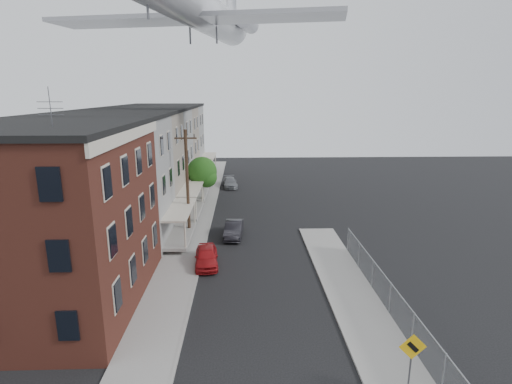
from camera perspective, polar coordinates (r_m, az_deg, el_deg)
The scene contains 19 objects.
ground at distance 18.71m, azimuth 1.63°, elevation -25.35°, with size 120.00×120.00×0.00m, color black.
sidewalk_left at distance 40.47m, azimuth -8.24°, elevation -3.11°, with size 3.00×62.00×0.12m, color gray.
sidewalk_right at distance 24.47m, azimuth 14.19°, elevation -15.31°, with size 3.00×26.00×0.12m, color gray.
curb_left at distance 40.33m, azimuth -6.19°, elevation -3.09°, with size 0.15×62.00×0.14m, color gray.
curb_right at distance 24.12m, azimuth 10.75°, elevation -15.54°, with size 0.15×26.00×0.14m, color gray.
corner_building at distance 25.03m, azimuth -28.00°, elevation -3.22°, with size 10.31×12.30×12.15m.
row_house_a at distance 33.52m, azimuth -21.00°, elevation 1.47°, with size 11.98×7.00×10.30m.
row_house_b at distance 40.08m, azimuth -17.81°, elevation 3.65°, with size 11.98×7.00×10.30m.
row_house_c at distance 46.76m, azimuth -15.52°, elevation 5.21°, with size 11.98×7.00×10.30m.
row_house_d at distance 53.52m, azimuth -13.80°, elevation 6.37°, with size 11.98×7.00×10.30m.
row_house_e at distance 60.34m, azimuth -12.46°, elevation 7.27°, with size 11.98×7.00×10.30m.
chainlink_fence at distance 23.65m, azimuth 18.60°, elevation -14.15°, with size 0.06×18.06×1.90m.
warning_sign at distance 17.96m, azimuth 21.36°, elevation -20.84°, with size 1.10×0.11×2.80m.
utility_pole at distance 33.55m, azimuth -9.78°, elevation 1.42°, with size 1.80×0.26×9.00m.
street_tree at distance 43.41m, azimuth -7.54°, elevation 2.70°, with size 3.22×3.20×5.20m.
car_near at distance 28.66m, azimuth -7.10°, elevation -9.10°, with size 1.58×3.93×1.34m, color #AB1619.
car_mid at distance 33.86m, azimuth -3.20°, elevation -5.34°, with size 1.41×4.04×1.33m, color black.
car_far at distance 51.65m, azimuth -3.72°, elevation 1.39°, with size 1.71×4.21×1.22m, color slate.
airplane at distance 41.96m, azimuth -7.83°, elevation 24.33°, with size 27.36×31.27×8.99m.
Camera 1 is at (-0.95, -14.44, 11.86)m, focal length 28.00 mm.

